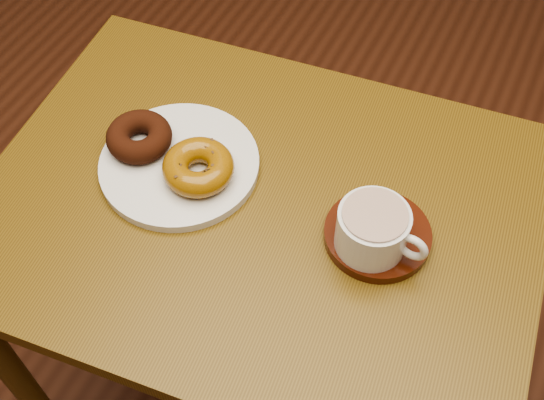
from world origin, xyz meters
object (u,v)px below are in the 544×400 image
at_px(cafe_table, 260,248).
at_px(saucer, 377,235).
at_px(coffee_cup, 374,229).
at_px(donut_plate, 180,164).

height_order(cafe_table, saucer, saucer).
xyz_separation_m(cafe_table, coffee_cup, (0.17, -0.00, 0.17)).
relative_size(cafe_table, coffee_cup, 6.72).
height_order(cafe_table, donut_plate, donut_plate).
distance_m(cafe_table, donut_plate, 0.18).
height_order(saucer, coffee_cup, coffee_cup).
relative_size(saucer, coffee_cup, 1.16).
xyz_separation_m(cafe_table, saucer, (0.17, 0.02, 0.13)).
bearing_deg(donut_plate, cafe_table, -3.63).
distance_m(donut_plate, coffee_cup, 0.31).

